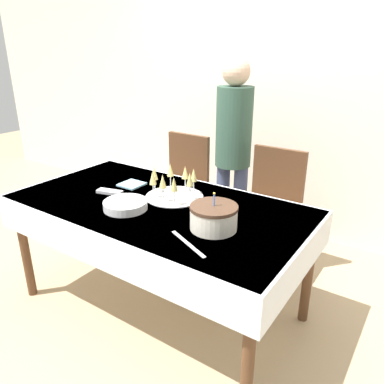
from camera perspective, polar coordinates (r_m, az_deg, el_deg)
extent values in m
plane|color=tan|center=(2.68, -4.72, -16.83)|extent=(12.00, 12.00, 0.00)
cube|color=silver|center=(3.50, 11.84, 15.96)|extent=(8.00, 0.05, 2.70)
cube|color=white|center=(2.30, -5.28, -2.05)|extent=(1.81, 0.95, 0.03)
cube|color=white|center=(2.33, -5.21, -4.07)|extent=(1.84, 0.98, 0.21)
cylinder|color=#51331E|center=(2.82, -24.12, -7.90)|extent=(0.06, 0.06, 0.73)
cylinder|color=#51331E|center=(1.84, 8.56, -23.61)|extent=(0.06, 0.06, 0.73)
cylinder|color=#51331E|center=(3.26, -11.93, -2.41)|extent=(0.06, 0.06, 0.73)
cylinder|color=#51331E|center=(2.46, 17.34, -11.37)|extent=(0.06, 0.06, 0.73)
cube|color=#51331E|center=(3.17, -2.49, -1.06)|extent=(0.42, 0.42, 0.04)
cube|color=#51331E|center=(3.22, -0.51, 4.45)|extent=(0.40, 0.04, 0.50)
cylinder|color=#51331E|center=(3.04, -1.75, -6.93)|extent=(0.04, 0.04, 0.43)
cylinder|color=#51331E|center=(3.25, -6.90, -5.16)|extent=(0.04, 0.04, 0.43)
cylinder|color=#51331E|center=(3.31, 1.96, -4.49)|extent=(0.04, 0.04, 0.43)
cylinder|color=#51331E|center=(3.49, -3.01, -3.02)|extent=(0.04, 0.04, 0.43)
cube|color=#51331E|center=(2.80, 11.01, -4.64)|extent=(0.42, 0.42, 0.04)
cube|color=#51331E|center=(2.86, 12.96, 1.66)|extent=(0.40, 0.04, 0.50)
cylinder|color=#51331E|center=(2.71, 12.62, -11.38)|extent=(0.04, 0.04, 0.43)
cylinder|color=#51331E|center=(2.83, 5.81, -9.35)|extent=(0.04, 0.04, 0.43)
cylinder|color=#51331E|center=(3.00, 15.27, -8.15)|extent=(0.04, 0.04, 0.43)
cylinder|color=#51331E|center=(3.12, 9.03, -6.48)|extent=(0.04, 0.04, 0.43)
cylinder|color=silver|center=(1.95, 3.32, -4.11)|extent=(0.25, 0.25, 0.11)
cylinder|color=#4C3323|center=(1.92, 3.36, -2.34)|extent=(0.25, 0.25, 0.02)
cylinder|color=#3F72D8|center=(1.91, 3.38, -1.27)|extent=(0.01, 0.01, 0.06)
sphere|color=#F9CC4C|center=(1.89, 3.41, -0.21)|extent=(0.01, 0.01, 0.01)
cylinder|color=silver|center=(2.38, -2.72, -0.68)|extent=(0.37, 0.37, 0.01)
cylinder|color=silver|center=(2.33, -0.33, -1.04)|extent=(0.05, 0.05, 0.00)
cylinder|color=silver|center=(2.31, -0.34, -0.01)|extent=(0.01, 0.01, 0.08)
cone|color=#E0CC72|center=(2.28, -0.34, 1.97)|extent=(0.04, 0.04, 0.08)
cylinder|color=silver|center=(2.40, 0.25, -0.26)|extent=(0.05, 0.05, 0.00)
cylinder|color=silver|center=(2.39, 0.25, 0.73)|extent=(0.01, 0.01, 0.08)
cone|color=#E0CC72|center=(2.36, 0.26, 2.66)|extent=(0.04, 0.04, 0.08)
cylinder|color=silver|center=(2.45, -1.02, 0.18)|extent=(0.05, 0.05, 0.00)
cylinder|color=silver|center=(2.44, -1.03, 1.16)|extent=(0.01, 0.01, 0.08)
cone|color=#E0CC72|center=(2.41, -1.04, 3.05)|extent=(0.04, 0.04, 0.08)
cylinder|color=silver|center=(2.50, -3.26, 0.59)|extent=(0.05, 0.05, 0.00)
cylinder|color=silver|center=(2.49, -3.28, 1.55)|extent=(0.01, 0.01, 0.08)
cone|color=#E0CC72|center=(2.46, -3.32, 3.41)|extent=(0.04, 0.04, 0.08)
cylinder|color=silver|center=(2.45, -5.65, 0.01)|extent=(0.05, 0.05, 0.00)
cylinder|color=silver|center=(2.43, -5.69, 0.99)|extent=(0.01, 0.01, 0.08)
cone|color=#E0CC72|center=(2.40, -5.76, 2.89)|extent=(0.04, 0.04, 0.08)
cylinder|color=silver|center=(2.36, -5.89, -0.77)|extent=(0.05, 0.05, 0.00)
cylinder|color=silver|center=(2.35, -5.93, 0.24)|extent=(0.01, 0.01, 0.08)
cone|color=#E0CC72|center=(2.32, -6.01, 2.20)|extent=(0.04, 0.04, 0.08)
cylinder|color=silver|center=(2.30, -4.40, -1.38)|extent=(0.05, 0.05, 0.00)
cylinder|color=silver|center=(2.28, -4.43, -0.35)|extent=(0.01, 0.01, 0.08)
cone|color=#E0CC72|center=(2.25, -4.49, 1.66)|extent=(0.04, 0.04, 0.08)
cylinder|color=silver|center=(2.25, -2.71, -1.88)|extent=(0.05, 0.05, 0.00)
cylinder|color=silver|center=(2.23, -2.73, -0.83)|extent=(0.01, 0.01, 0.08)
cone|color=#E0CC72|center=(2.20, -2.77, 1.22)|extent=(0.04, 0.04, 0.08)
cylinder|color=white|center=(2.24, -10.08, -2.46)|extent=(0.26, 0.26, 0.01)
cylinder|color=white|center=(2.23, -10.09, -2.29)|extent=(0.26, 0.26, 0.01)
cylinder|color=white|center=(2.23, -10.10, -2.13)|extent=(0.26, 0.26, 0.01)
cylinder|color=white|center=(2.23, -10.11, -1.96)|extent=(0.26, 0.26, 0.01)
cylinder|color=white|center=(2.23, -10.13, -1.80)|extent=(0.26, 0.26, 0.01)
cylinder|color=white|center=(2.22, -10.14, -1.63)|extent=(0.26, 0.26, 0.01)
cylinder|color=white|center=(2.22, -10.15, -1.47)|extent=(0.26, 0.26, 0.01)
cube|color=silver|center=(1.83, -0.62, -7.89)|extent=(0.28, 0.14, 0.00)
cube|color=silver|center=(2.49, -12.44, 0.03)|extent=(0.18, 0.10, 0.02)
cube|color=#8CC6E0|center=(2.60, -9.18, 1.16)|extent=(0.15, 0.15, 0.01)
cylinder|color=#3F4C72|center=(3.18, 4.64, -2.25)|extent=(0.11, 0.11, 0.77)
cylinder|color=#3F4C72|center=(3.11, 7.20, -2.90)|extent=(0.11, 0.11, 0.77)
cylinder|color=#335142|center=(2.93, 6.42, 9.79)|extent=(0.28, 0.28, 0.61)
sphere|color=#D8B293|center=(2.88, 6.77, 17.76)|extent=(0.21, 0.21, 0.21)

